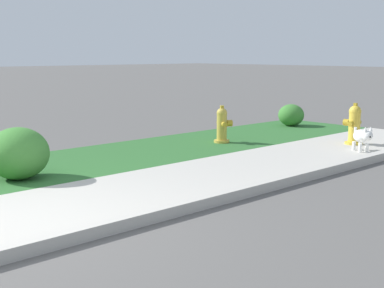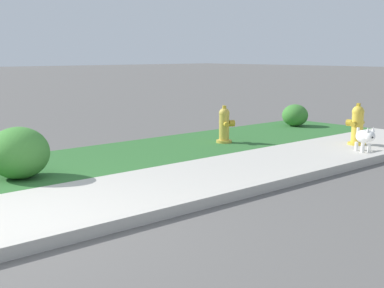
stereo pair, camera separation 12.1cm
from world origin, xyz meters
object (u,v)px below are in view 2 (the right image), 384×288
at_px(fire_hydrant_by_grass_verge, 225,125).
at_px(small_white_dog, 365,137).
at_px(fire_hydrant_at_driveway, 357,125).
at_px(shrub_bush_mid_verge, 295,115).
at_px(shrub_bush_near_lamp, 19,153).

relative_size(fire_hydrant_by_grass_verge, small_white_dog, 1.49).
relative_size(fire_hydrant_at_driveway, shrub_bush_mid_verge, 1.29).
distance_m(fire_hydrant_by_grass_verge, shrub_bush_mid_verge, 2.84).
distance_m(small_white_dog, shrub_bush_near_lamp, 5.42).
height_order(fire_hydrant_at_driveway, shrub_bush_near_lamp, fire_hydrant_at_driveway).
xyz_separation_m(fire_hydrant_at_driveway, shrub_bush_mid_verge, (1.22, 2.29, -0.11)).
height_order(fire_hydrant_at_driveway, shrub_bush_mid_verge, fire_hydrant_at_driveway).
relative_size(fire_hydrant_by_grass_verge, fire_hydrant_at_driveway, 0.91).
height_order(fire_hydrant_by_grass_verge, shrub_bush_near_lamp, fire_hydrant_by_grass_verge).
distance_m(fire_hydrant_at_driveway, small_white_dog, 0.75).
relative_size(small_white_dog, shrub_bush_near_lamp, 0.57).
bearing_deg(small_white_dog, shrub_bush_near_lamp, -80.90).
height_order(fire_hydrant_by_grass_verge, small_white_dog, fire_hydrant_by_grass_verge).
relative_size(fire_hydrant_by_grass_verge, shrub_bush_mid_verge, 1.18).
distance_m(shrub_bush_near_lamp, shrub_bush_mid_verge, 6.84).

